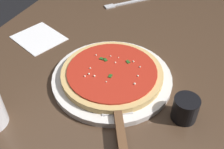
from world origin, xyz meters
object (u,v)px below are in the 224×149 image
Objects in this scene: cup_small_sauce at (185,109)px; fork at (125,3)px; pizza_server at (119,123)px; napkin_folded_right at (39,38)px; serving_plate at (112,78)px; pizza at (112,73)px.

cup_small_sauce is 0.39× the size of fork.
pizza_server is 0.42m from napkin_folded_right.
pizza_server is 1.42× the size of fork.
pizza_server is at bearing 21.13° from fork.
serving_plate is 2.16× the size of napkin_folded_right.
pizza_server reaches higher than fork.
pizza is 0.15m from pizza_server.
pizza is 4.49× the size of cup_small_sauce.
fork is at bearing 153.71° from napkin_folded_right.
pizza reaches higher than napkin_folded_right.
pizza reaches higher than pizza_server.
cup_small_sauce is at bearing 36.20° from fork.
fork is at bearing -162.16° from serving_plate.
pizza is 0.20m from cup_small_sauce.
pizza_server reaches higher than napkin_folded_right.
pizza_server reaches higher than serving_plate.
cup_small_sauce reaches higher than fork.
fork is (-0.45, -0.33, -0.03)m from cup_small_sauce.
napkin_folded_right is at bearing -105.50° from serving_plate.
pizza is 0.42m from fork.
cup_small_sauce is (0.04, 0.20, 0.00)m from pizza.
serving_plate is 0.20m from cup_small_sauce.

